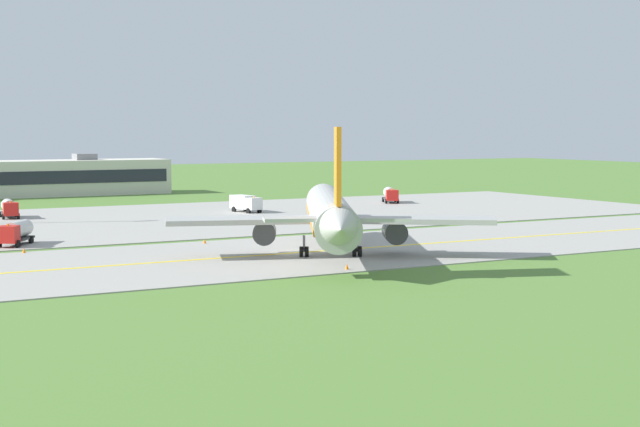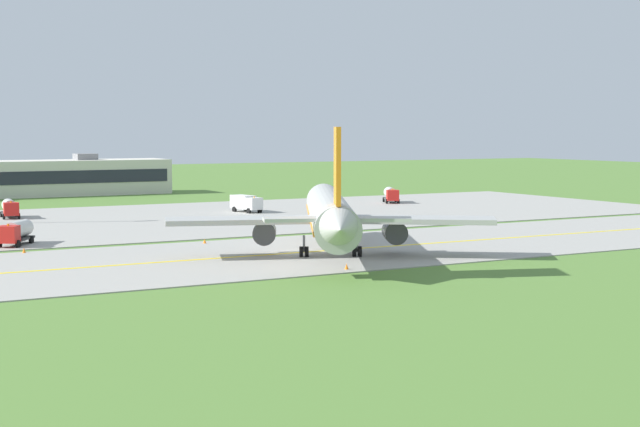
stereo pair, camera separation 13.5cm
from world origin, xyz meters
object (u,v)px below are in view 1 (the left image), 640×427
(service_truck_catering, at_px, (16,232))
(service_truck_pushback, at_px, (246,203))
(service_truck_baggage, at_px, (9,208))
(service_truck_fuel, at_px, (390,194))
(airplane_lead, at_px, (330,214))

(service_truck_catering, xyz_separation_m, service_truck_pushback, (39.09, 26.15, -0.00))
(service_truck_baggage, height_order, service_truck_fuel, same)
(airplane_lead, distance_m, service_truck_pushback, 51.10)
(service_truck_pushback, bearing_deg, airplane_lead, -105.11)
(service_truck_fuel, height_order, service_truck_catering, same)
(service_truck_fuel, xyz_separation_m, service_truck_catering, (-68.64, -31.37, 0.00))
(service_truck_fuel, height_order, service_truck_pushback, service_truck_fuel)
(airplane_lead, xyz_separation_m, service_truck_fuel, (42.86, 54.49, -2.60))
(service_truck_baggage, height_order, service_truck_catering, same)
(airplane_lead, xyz_separation_m, service_truck_pushback, (13.30, 49.27, -2.60))
(service_truck_catering, height_order, service_truck_pushback, service_truck_catering)
(service_truck_catering, distance_m, service_truck_pushback, 47.03)
(airplane_lead, bearing_deg, service_truck_baggage, 109.43)
(airplane_lead, distance_m, service_truck_fuel, 69.37)
(airplane_lead, xyz_separation_m, service_truck_baggage, (-19.97, 56.61, -2.60))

